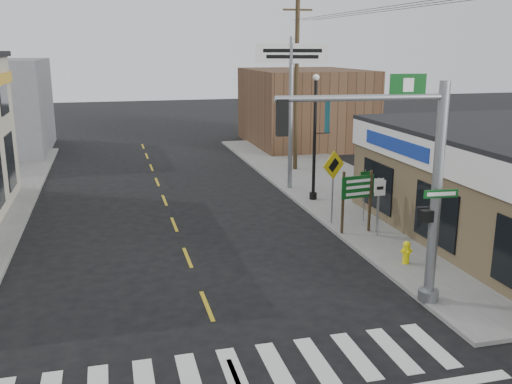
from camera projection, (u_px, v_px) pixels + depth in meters
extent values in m
plane|color=black|center=(238.00, 383.00, 12.59)|extent=(140.00, 140.00, 0.00)
cube|color=slate|center=(362.00, 203.00, 26.97)|extent=(6.00, 38.00, 0.13)
cube|color=gold|center=(188.00, 257.00, 20.09)|extent=(0.12, 56.00, 0.01)
cube|color=silver|center=(234.00, 373.00, 12.97)|extent=(11.00, 2.20, 0.01)
cube|color=#503724|center=(304.00, 107.00, 42.97)|extent=(8.00, 10.00, 5.60)
cylinder|color=gray|center=(436.00, 195.00, 15.67)|extent=(0.29, 0.29, 6.23)
cylinder|color=gray|center=(364.00, 98.00, 14.44)|extent=(4.57, 0.17, 0.17)
cube|color=black|center=(286.00, 119.00, 14.05)|extent=(0.29, 0.23, 0.93)
cube|color=#0B4515|center=(441.00, 194.00, 15.44)|extent=(0.99, 0.04, 0.23)
cube|color=#0B4515|center=(409.00, 85.00, 14.67)|extent=(0.99, 0.05, 0.57)
cube|color=black|center=(428.00, 217.00, 15.70)|extent=(0.33, 0.27, 0.33)
cube|color=#40311D|center=(343.00, 203.00, 22.02)|extent=(0.09, 0.09, 2.46)
cube|color=#40311D|center=(370.00, 201.00, 22.30)|extent=(0.09, 0.09, 2.46)
cube|color=#0F4621|center=(358.00, 187.00, 21.95)|extent=(1.41, 0.05, 0.88)
cylinder|color=yellow|center=(406.00, 255.00, 19.13)|extent=(0.23, 0.23, 0.63)
sphere|color=yellow|center=(407.00, 245.00, 19.04)|extent=(0.25, 0.25, 0.25)
cylinder|color=gray|center=(333.00, 190.00, 23.29)|extent=(0.07, 0.07, 2.79)
cube|color=gold|center=(334.00, 165.00, 23.00)|extent=(1.18, 0.03, 1.18)
cylinder|color=black|center=(315.00, 140.00, 26.63)|extent=(0.15, 0.15, 5.68)
sphere|color=silver|center=(316.00, 77.00, 25.91)|extent=(0.31, 0.31, 0.31)
cube|color=#134850|center=(327.00, 117.00, 26.51)|extent=(0.02, 0.60, 1.53)
cylinder|color=gray|center=(291.00, 114.00, 28.62)|extent=(0.22, 0.22, 7.58)
cube|color=white|center=(292.00, 53.00, 27.88)|extent=(3.57, 0.18, 0.95)
cylinder|color=black|center=(506.00, 226.00, 18.12)|extent=(0.19, 0.19, 3.10)
ellipsoid|color=black|center=(457.00, 224.00, 22.03)|extent=(1.21, 1.21, 0.90)
cylinder|color=#3C2C1F|center=(296.00, 86.00, 32.90)|extent=(0.25, 0.25, 9.74)
cube|color=#3C2C1F|center=(298.00, 10.00, 31.85)|extent=(1.69, 0.11, 0.11)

